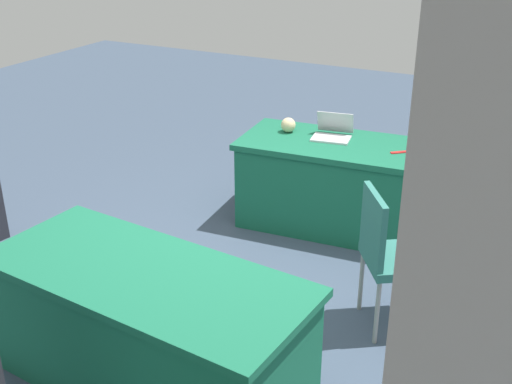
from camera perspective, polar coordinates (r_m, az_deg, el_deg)
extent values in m
plane|color=#3D4C60|center=(4.63, -0.52, -9.99)|extent=(14.40, 14.40, 0.00)
cube|color=#196647|center=(5.43, 7.89, 4.05)|extent=(1.82, 0.94, 0.05)
cube|color=#196647|center=(5.58, 7.67, 0.33)|extent=(1.75, 0.90, 0.72)
cube|color=#196647|center=(3.58, -9.94, -7.40)|extent=(1.96, 0.99, 0.05)
cube|color=#196647|center=(3.80, -9.51, -12.37)|extent=(1.88, 0.95, 0.72)
cylinder|color=#9E9993|center=(6.23, 20.70, 0.26)|extent=(0.03, 0.03, 0.46)
cylinder|color=#9E9993|center=(5.91, 21.86, -1.25)|extent=(0.03, 0.03, 0.46)
cylinder|color=#9E9993|center=(6.11, 17.36, 0.27)|extent=(0.03, 0.03, 0.46)
cylinder|color=#9E9993|center=(5.78, 18.36, -1.26)|extent=(0.03, 0.03, 0.46)
cube|color=#2D7066|center=(5.91, 19.92, 1.84)|extent=(0.59, 0.59, 0.06)
cube|color=#2D7066|center=(5.76, 18.40, 4.21)|extent=(0.22, 0.39, 0.45)
cylinder|color=#9E9993|center=(4.63, 13.94, -7.38)|extent=(0.03, 0.03, 0.47)
cylinder|color=#9E9993|center=(4.33, 15.63, -9.96)|extent=(0.03, 0.03, 0.47)
cylinder|color=#9E9993|center=(4.51, 9.37, -7.79)|extent=(0.03, 0.03, 0.47)
cylinder|color=#9E9993|center=(4.21, 10.74, -10.50)|extent=(0.03, 0.03, 0.47)
cube|color=#2D7066|center=(4.28, 12.74, -5.91)|extent=(0.61, 0.61, 0.06)
cube|color=#2D7066|center=(4.10, 10.42, -3.04)|extent=(0.27, 0.37, 0.45)
cube|color=silver|center=(5.51, 6.74, 4.75)|extent=(0.35, 0.27, 0.02)
cube|color=#B7B7BC|center=(5.61, 7.09, 6.20)|extent=(0.32, 0.13, 0.19)
sphere|color=beige|center=(5.64, 2.90, 5.99)|extent=(0.13, 0.13, 0.13)
cube|color=red|center=(5.31, 12.83, 3.49)|extent=(0.16, 0.14, 0.01)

